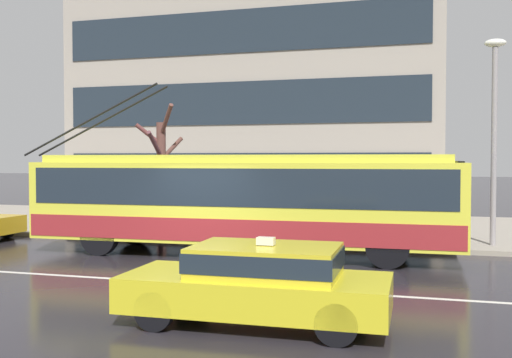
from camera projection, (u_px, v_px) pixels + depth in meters
name	position (u px, v px, depth m)	size (l,w,h in m)	color
ground_plane	(182.00, 271.00, 13.79)	(160.00, 160.00, 0.00)	#262329
sidewalk_slab	(277.00, 225.00, 22.73)	(80.00, 10.00, 0.14)	gray
lane_centre_line	(160.00, 281.00, 12.64)	(72.00, 0.14, 0.01)	silver
trolleybus	(242.00, 199.00, 16.16)	(12.45, 2.71, 4.74)	yellow
taxi_oncoming_near	(259.00, 280.00, 9.36)	(4.23, 1.78, 1.39)	gold
bus_shelter	(261.00, 178.00, 19.48)	(3.71, 1.57, 2.51)	gray
pedestrian_at_shelter	(338.00, 185.00, 18.89)	(1.54, 1.54, 2.05)	black
pedestrian_approaching_curb	(274.00, 190.00, 18.07)	(1.12, 1.12, 1.98)	brown
pedestrian_walking_past	(160.00, 187.00, 19.30)	(1.17, 1.17, 1.94)	#28122D
pedestrian_waiting_by_pole	(398.00, 188.00, 17.56)	(1.37, 1.37, 2.02)	#4B5644
street_lamp	(494.00, 122.00, 16.92)	(0.60, 0.32, 5.92)	gray
street_tree_bare	(161.00, 167.00, 21.00)	(1.62, 1.86, 4.39)	brown
office_tower_corner_left	(277.00, 0.00, 35.76)	(19.44, 16.07, 24.51)	gray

